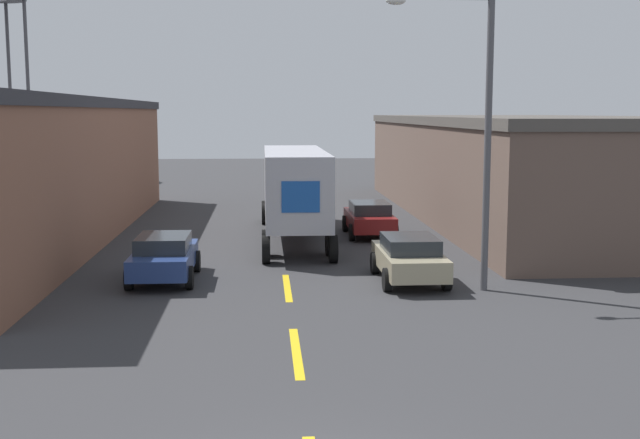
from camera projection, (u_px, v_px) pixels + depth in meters
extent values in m
cube|color=gold|center=(296.00, 352.00, 17.41)|extent=(0.20, 3.74, 0.01)
cube|color=gold|center=(287.00, 287.00, 23.80)|extent=(0.20, 3.74, 0.01)
cube|color=brown|center=(529.00, 171.00, 39.67)|extent=(11.31, 29.53, 4.58)
cube|color=#4C4742|center=(531.00, 120.00, 39.34)|extent=(11.51, 29.73, 0.40)
cube|color=silver|center=(289.00, 180.00, 37.82)|extent=(2.21, 2.83, 3.05)
cube|color=#A8A8B2|center=(295.00, 184.00, 31.32)|extent=(2.33, 9.64, 2.62)
cube|color=#194CA3|center=(301.00, 197.00, 26.54)|extent=(1.27, 0.03, 1.05)
cylinder|color=black|center=(313.00, 210.00, 38.46)|extent=(0.28, 0.98, 0.98)
cylinder|color=black|center=(265.00, 211.00, 38.29)|extent=(0.28, 0.98, 0.98)
cylinder|color=black|center=(315.00, 213.00, 37.34)|extent=(0.28, 0.98, 0.98)
cylinder|color=black|center=(265.00, 214.00, 37.17)|extent=(0.28, 0.98, 0.98)
cylinder|color=black|center=(330.00, 242.00, 29.07)|extent=(0.28, 0.98, 0.98)
cylinder|color=black|center=(266.00, 243.00, 28.90)|extent=(0.28, 0.98, 0.98)
cylinder|color=black|center=(333.00, 249.00, 27.68)|extent=(0.28, 0.98, 0.98)
cylinder|color=black|center=(266.00, 250.00, 27.51)|extent=(0.28, 0.98, 0.98)
cube|color=navy|center=(164.00, 259.00, 24.75)|extent=(1.75, 4.22, 0.62)
cube|color=#23282D|center=(163.00, 243.00, 24.55)|extent=(1.54, 2.19, 0.46)
cylinder|color=black|center=(197.00, 261.00, 26.14)|extent=(0.22, 0.70, 0.70)
cylinder|color=black|center=(142.00, 262.00, 26.02)|extent=(0.22, 0.70, 0.70)
cylinder|color=black|center=(189.00, 278.00, 23.56)|extent=(0.22, 0.70, 0.70)
cylinder|color=black|center=(129.00, 278.00, 23.43)|extent=(0.22, 0.70, 0.70)
cube|color=tan|center=(409.00, 261.00, 24.56)|extent=(1.75, 4.22, 0.62)
cube|color=#23282D|center=(410.00, 244.00, 24.37)|extent=(1.54, 2.19, 0.46)
cylinder|color=black|center=(428.00, 262.00, 25.96)|extent=(0.22, 0.70, 0.70)
cylinder|color=black|center=(375.00, 263.00, 25.84)|extent=(0.22, 0.70, 0.70)
cylinder|color=black|center=(447.00, 279.00, 23.37)|extent=(0.22, 0.70, 0.70)
cylinder|color=black|center=(387.00, 280.00, 23.25)|extent=(0.22, 0.70, 0.70)
cube|color=maroon|center=(369.00, 220.00, 33.72)|extent=(1.75, 4.22, 0.62)
cube|color=#23282D|center=(370.00, 208.00, 33.52)|extent=(1.54, 2.19, 0.46)
cylinder|color=black|center=(385.00, 223.00, 35.11)|extent=(0.22, 0.70, 0.70)
cylinder|color=black|center=(345.00, 223.00, 34.99)|extent=(0.22, 0.70, 0.70)
cylinder|color=black|center=(395.00, 232.00, 32.53)|extent=(0.22, 0.70, 0.70)
cylinder|color=black|center=(352.00, 232.00, 32.40)|extent=(0.22, 0.70, 0.70)
cylinder|color=#47474C|center=(28.00, 87.00, 64.44)|extent=(0.28, 0.28, 14.34)
cylinder|color=#47474C|center=(10.00, 88.00, 66.32)|extent=(0.28, 0.28, 14.34)
cylinder|color=#4C4C51|center=(488.00, 145.00, 22.91)|extent=(0.20, 0.20, 8.48)
ellipsoid|color=silver|center=(396.00, 1.00, 22.19)|extent=(0.56, 0.32, 0.22)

